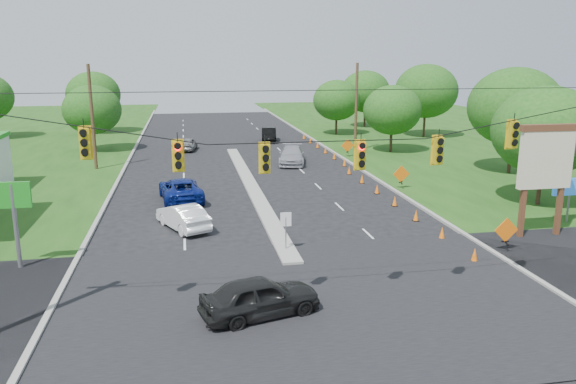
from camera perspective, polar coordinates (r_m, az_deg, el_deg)
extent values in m
plane|color=black|center=(22.90, 2.49, -11.05)|extent=(160.00, 160.00, 0.00)
cube|color=black|center=(22.90, 2.49, -11.05)|extent=(160.00, 14.00, 0.02)
cube|color=gray|center=(51.46, -16.24, 2.31)|extent=(0.25, 110.00, 0.16)
cube|color=gray|center=(53.28, 5.92, 3.15)|extent=(0.25, 110.00, 0.16)
cube|color=gray|center=(42.63, -3.79, 0.58)|extent=(1.00, 34.00, 0.18)
cylinder|color=gray|center=(28.06, -0.22, -4.37)|extent=(0.06, 0.06, 1.80)
cube|color=white|center=(27.82, -0.22, -2.80)|extent=(0.55, 0.04, 0.70)
cylinder|color=black|center=(20.01, 3.34, 6.28)|extent=(24.00, 0.04, 0.04)
cube|color=yellow|center=(19.76, -19.92, 4.66)|extent=(0.34, 0.24, 1.00)
cube|color=yellow|center=(19.57, -11.10, 3.58)|extent=(0.34, 0.24, 1.00)
cube|color=yellow|center=(19.78, -2.35, 3.42)|extent=(0.34, 0.24, 1.00)
cube|color=yellow|center=(20.56, 7.38, 3.70)|extent=(0.34, 0.24, 1.00)
cube|color=yellow|center=(21.64, 14.99, 4.08)|extent=(0.34, 0.24, 1.00)
cube|color=yellow|center=(23.01, 21.88, 5.43)|extent=(0.34, 0.24, 1.00)
cylinder|color=#422D1C|center=(51.13, -19.27, 7.13)|extent=(0.28, 0.28, 9.00)
cylinder|color=#422D1C|center=(58.12, 6.94, 8.46)|extent=(0.28, 0.28, 9.00)
cylinder|color=gray|center=(28.42, -25.91, -3.21)|extent=(0.20, 0.20, 4.00)
cube|color=#1D901E|center=(28.06, -26.23, -0.28)|extent=(1.60, 0.15, 1.20)
cube|color=#59331E|center=(32.48, 22.79, -0.58)|extent=(0.25, 0.25, 4.40)
cube|color=#59331E|center=(33.72, 25.93, -0.40)|extent=(0.25, 0.25, 4.40)
cube|color=beige|center=(32.69, 24.74, 3.09)|extent=(3.00, 0.35, 3.20)
cube|color=#59331E|center=(32.47, 25.03, 5.95)|extent=(3.20, 0.40, 0.35)
cylinder|color=gray|center=(36.74, 26.60, -1.03)|extent=(0.12, 0.12, 2.40)
cube|color=blue|center=(36.52, 26.77, 0.49)|extent=(2.20, 0.20, 1.00)
cone|color=orange|center=(28.36, 18.42, -6.06)|extent=(0.32, 0.32, 0.70)
cone|color=orange|center=(31.29, 15.38, -4.02)|extent=(0.32, 0.32, 0.70)
cone|color=orange|center=(34.34, 12.88, -2.32)|extent=(0.32, 0.32, 0.70)
cone|color=orange|center=(37.46, 10.79, -0.89)|extent=(0.32, 0.32, 0.70)
cone|color=orange|center=(40.65, 9.03, 0.31)|extent=(0.32, 0.32, 0.70)
cone|color=orange|center=(43.88, 7.53, 1.34)|extent=(0.32, 0.32, 0.70)
cone|color=orange|center=(47.15, 6.23, 2.22)|extent=(0.32, 0.32, 0.70)
cone|color=orange|center=(50.61, 5.76, 3.01)|extent=(0.32, 0.32, 0.70)
cone|color=orange|center=(53.93, 4.73, 3.68)|extent=(0.32, 0.32, 0.70)
cone|color=orange|center=(57.27, 3.82, 4.27)|extent=(0.32, 0.32, 0.70)
cone|color=orange|center=(60.63, 3.01, 4.80)|extent=(0.32, 0.32, 0.70)
cone|color=orange|center=(64.00, 2.29, 5.27)|extent=(0.32, 0.32, 0.70)
cone|color=orange|center=(67.38, 1.63, 5.69)|extent=(0.32, 0.32, 0.70)
cube|color=black|center=(30.18, 21.20, -4.71)|extent=(0.06, 0.58, 0.26)
cube|color=black|center=(30.18, 21.20, -4.71)|extent=(0.06, 0.58, 0.26)
cube|color=orange|center=(30.01, 21.29, -3.62)|extent=(1.27, 0.05, 1.27)
cube|color=black|center=(42.27, 11.39, 1.00)|extent=(0.06, 0.58, 0.26)
cube|color=black|center=(42.27, 11.39, 1.00)|extent=(0.06, 0.58, 0.26)
cube|color=orange|center=(42.15, 11.43, 1.79)|extent=(1.27, 0.05, 1.27)
cube|color=black|center=(55.27, 6.06, 4.10)|extent=(0.06, 0.58, 0.26)
cube|color=black|center=(55.27, 6.06, 4.10)|extent=(0.06, 0.58, 0.26)
cube|color=orange|center=(55.18, 6.07, 4.72)|extent=(1.27, 0.05, 1.27)
cylinder|color=black|center=(61.55, -19.06, 5.06)|extent=(0.28, 0.28, 2.52)
ellipsoid|color=#194C14|center=(61.21, -19.28, 7.91)|extent=(5.88, 5.88, 5.04)
cylinder|color=black|center=(76.55, -18.96, 6.73)|extent=(0.28, 0.28, 2.88)
ellipsoid|color=#194C14|center=(76.26, -19.16, 9.35)|extent=(6.72, 6.72, 5.76)
cylinder|color=black|center=(40.30, 24.19, 0.75)|extent=(0.28, 0.28, 2.88)
ellipsoid|color=#194C14|center=(39.74, 24.68, 5.70)|extent=(6.72, 6.72, 5.76)
cylinder|color=black|center=(50.64, 21.64, 3.59)|extent=(0.28, 0.28, 3.24)
ellipsoid|color=#194C14|center=(50.18, 22.03, 8.04)|extent=(7.56, 7.56, 6.48)
cylinder|color=black|center=(58.69, 10.42, 5.20)|extent=(0.28, 0.28, 2.52)
ellipsoid|color=#194C14|center=(58.34, 10.55, 8.20)|extent=(5.88, 5.88, 5.04)
cylinder|color=black|center=(70.85, 13.67, 6.73)|extent=(0.28, 0.28, 3.24)
ellipsoid|color=#194C14|center=(70.52, 13.85, 9.93)|extent=(7.56, 7.56, 6.48)
cylinder|color=black|center=(79.65, 7.79, 7.57)|extent=(0.28, 0.28, 2.88)
ellipsoid|color=#194C14|center=(79.37, 7.88, 10.10)|extent=(6.72, 6.72, 5.76)
cylinder|color=black|center=(71.28, 4.92, 6.81)|extent=(0.28, 0.28, 2.52)
ellipsoid|color=#194C14|center=(70.99, 4.97, 9.28)|extent=(5.88, 5.88, 5.04)
imported|color=black|center=(21.42, -2.85, -10.58)|extent=(4.87, 2.97, 1.55)
imported|color=white|center=(32.40, -10.63, -2.47)|extent=(3.21, 4.62, 1.44)
imported|color=navy|center=(38.82, -10.85, 0.26)|extent=(3.25, 5.86, 1.55)
imported|color=#9E9DA5|center=(51.44, 0.37, 3.75)|extent=(3.32, 5.84, 1.60)
imported|color=gray|center=(59.90, -10.14, 4.83)|extent=(2.27, 4.25, 1.38)
imported|color=black|center=(65.60, -1.96, 5.84)|extent=(2.26, 4.87, 1.54)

